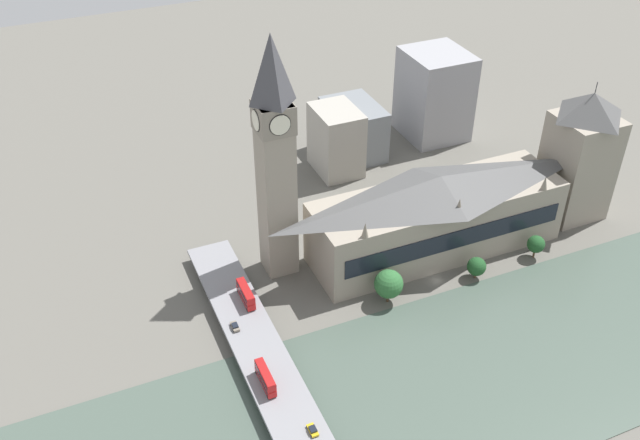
% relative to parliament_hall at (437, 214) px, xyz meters
% --- Properties ---
extents(ground_plane, '(600.00, 600.00, 0.00)m').
position_rel_parliament_hall_xyz_m(ground_plane, '(-15.48, 8.00, -14.58)').
color(ground_plane, '#605E56').
extents(river_water, '(65.37, 360.00, 0.30)m').
position_rel_parliament_hall_xyz_m(river_water, '(-54.17, 8.00, -14.43)').
color(river_water, '#47564C').
rests_on(river_water, ground_plane).
extents(parliament_hall, '(25.42, 86.74, 29.36)m').
position_rel_parliament_hall_xyz_m(parliament_hall, '(0.00, 0.00, 0.00)').
color(parliament_hall, gray).
rests_on(parliament_hall, ground_plane).
extents(clock_tower, '(11.27, 11.27, 81.40)m').
position_rel_parliament_hall_xyz_m(clock_tower, '(11.58, 52.42, 28.34)').
color(clock_tower, gray).
rests_on(clock_tower, ground_plane).
extents(victoria_tower, '(19.99, 19.99, 51.88)m').
position_rel_parliament_hall_xyz_m(victoria_tower, '(0.06, -57.37, 9.36)').
color(victoria_tower, gray).
rests_on(victoria_tower, ground_plane).
extents(road_bridge, '(162.75, 14.17, 4.36)m').
position_rel_parliament_hall_xyz_m(road_bridge, '(-54.17, 72.55, -11.07)').
color(road_bridge, slate).
rests_on(road_bridge, ground_plane).
extents(double_decker_bus_lead, '(10.98, 2.49, 5.02)m').
position_rel_parliament_hall_xyz_m(double_decker_bus_lead, '(-38.61, 75.27, -7.48)').
color(double_decker_bus_lead, red).
rests_on(double_decker_bus_lead, road_bridge).
extents(double_decker_bus_mid, '(11.11, 2.66, 5.02)m').
position_rel_parliament_hall_xyz_m(double_decker_bus_mid, '(-4.61, 69.40, -7.47)').
color(double_decker_bus_mid, red).
rests_on(double_decker_bus_mid, road_bridge).
extents(car_northbound_mid, '(4.19, 1.90, 1.43)m').
position_rel_parliament_hall_xyz_m(car_northbound_mid, '(-14.74, 76.25, -9.51)').
color(car_northbound_mid, slate).
rests_on(car_northbound_mid, road_bridge).
extents(car_northbound_tail, '(4.05, 1.92, 1.39)m').
position_rel_parliament_hall_xyz_m(car_northbound_tail, '(-57.80, 69.68, -9.53)').
color(car_northbound_tail, gold).
rests_on(car_northbound_tail, road_bridge).
extents(city_block_west, '(27.24, 24.81, 37.35)m').
position_rel_parliament_hall_xyz_m(city_block_west, '(72.21, -41.55, 4.09)').
color(city_block_west, '#939399').
rests_on(city_block_west, ground_plane).
extents(city_block_center, '(21.83, 16.35, 26.79)m').
position_rel_parliament_hall_xyz_m(city_block_center, '(61.04, 9.41, -1.19)').
color(city_block_center, '#A39E93').
rests_on(city_block_center, ground_plane).
extents(city_block_east, '(26.98, 20.19, 21.92)m').
position_rel_parliament_hall_xyz_m(city_block_east, '(70.26, -2.52, -3.62)').
color(city_block_east, slate).
rests_on(city_block_east, ground_plane).
extents(tree_embankment_near, '(6.03, 6.03, 8.58)m').
position_rel_parliament_hall_xyz_m(tree_embankment_near, '(-17.81, -28.86, -9.05)').
color(tree_embankment_near, brown).
rests_on(tree_embankment_near, ground_plane).
extents(tree_embankment_mid, '(6.26, 6.26, 7.88)m').
position_rel_parliament_hall_xyz_m(tree_embankment_mid, '(-19.14, -4.48, -9.85)').
color(tree_embankment_mid, brown).
rests_on(tree_embankment_mid, ground_plane).
extents(tree_embankment_far, '(9.17, 9.17, 11.80)m').
position_rel_parliament_hall_xyz_m(tree_embankment_far, '(-17.98, 27.30, -7.38)').
color(tree_embankment_far, brown).
rests_on(tree_embankment_far, ground_plane).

